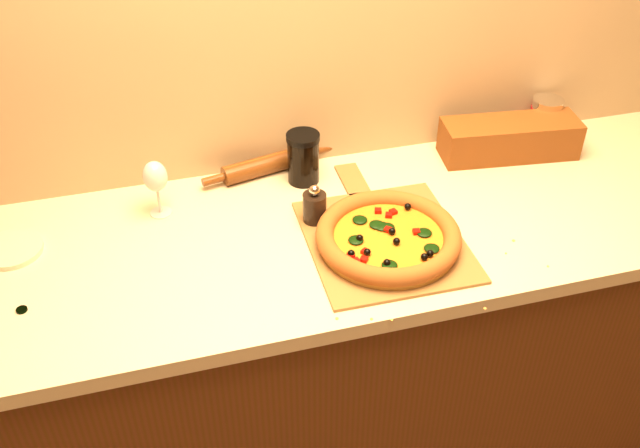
{
  "coord_description": "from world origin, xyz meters",
  "views": [
    {
      "loc": [
        -0.41,
        0.07,
        1.99
      ],
      "look_at": [
        -0.05,
        1.38,
        0.96
      ],
      "focal_mm": 40.0,
      "sensor_mm": 36.0,
      "label": 1
    }
  ],
  "objects_px": {
    "side_plate": "(12,250)",
    "coffee_canister": "(545,118)",
    "rolling_pin": "(269,164)",
    "pizza": "(388,237)",
    "pepper_grinder": "(315,208)",
    "dark_jar": "(303,158)",
    "pizza_peel": "(383,236)",
    "wine_glass": "(155,178)"
  },
  "relations": [
    {
      "from": "pizza_peel",
      "to": "dark_jar",
      "type": "bearing_deg",
      "value": 113.52
    },
    {
      "from": "side_plate",
      "to": "coffee_canister",
      "type": "bearing_deg",
      "value": 5.79
    },
    {
      "from": "wine_glass",
      "to": "pepper_grinder",
      "type": "bearing_deg",
      "value": -21.04
    },
    {
      "from": "dark_jar",
      "to": "side_plate",
      "type": "xyz_separation_m",
      "value": [
        -0.75,
        -0.11,
        -0.07
      ]
    },
    {
      "from": "pizza",
      "to": "rolling_pin",
      "type": "xyz_separation_m",
      "value": [
        -0.21,
        0.4,
        -0.0
      ]
    },
    {
      "from": "rolling_pin",
      "to": "wine_glass",
      "type": "relative_size",
      "value": 2.52
    },
    {
      "from": "rolling_pin",
      "to": "dark_jar",
      "type": "distance_m",
      "value": 0.11
    },
    {
      "from": "pizza_peel",
      "to": "coffee_canister",
      "type": "height_order",
      "value": "coffee_canister"
    },
    {
      "from": "pepper_grinder",
      "to": "pizza",
      "type": "bearing_deg",
      "value": -44.58
    },
    {
      "from": "coffee_canister",
      "to": "dark_jar",
      "type": "bearing_deg",
      "value": -177.14
    },
    {
      "from": "pizza_peel",
      "to": "side_plate",
      "type": "relative_size",
      "value": 3.89
    },
    {
      "from": "pizza",
      "to": "dark_jar",
      "type": "height_order",
      "value": "dark_jar"
    },
    {
      "from": "wine_glass",
      "to": "dark_jar",
      "type": "distance_m",
      "value": 0.4
    },
    {
      "from": "dark_jar",
      "to": "pizza_peel",
      "type": "bearing_deg",
      "value": -67.38
    },
    {
      "from": "wine_glass",
      "to": "side_plate",
      "type": "bearing_deg",
      "value": -169.74
    },
    {
      "from": "side_plate",
      "to": "rolling_pin",
      "type": "bearing_deg",
      "value": 14.97
    },
    {
      "from": "pepper_grinder",
      "to": "coffee_canister",
      "type": "height_order",
      "value": "coffee_canister"
    },
    {
      "from": "rolling_pin",
      "to": "wine_glass",
      "type": "height_order",
      "value": "wine_glass"
    },
    {
      "from": "pepper_grinder",
      "to": "coffee_canister",
      "type": "xyz_separation_m",
      "value": [
        0.77,
        0.23,
        0.02
      ]
    },
    {
      "from": "pizza_peel",
      "to": "wine_glass",
      "type": "distance_m",
      "value": 0.58
    },
    {
      "from": "pizza",
      "to": "wine_glass",
      "type": "height_order",
      "value": "wine_glass"
    },
    {
      "from": "pepper_grinder",
      "to": "pizza_peel",
      "type": "bearing_deg",
      "value": -36.13
    },
    {
      "from": "dark_jar",
      "to": "rolling_pin",
      "type": "bearing_deg",
      "value": 141.64
    },
    {
      "from": "pizza_peel",
      "to": "pepper_grinder",
      "type": "height_order",
      "value": "pepper_grinder"
    },
    {
      "from": "pizza",
      "to": "pepper_grinder",
      "type": "height_order",
      "value": "pepper_grinder"
    },
    {
      "from": "pizza",
      "to": "side_plate",
      "type": "relative_size",
      "value": 2.42
    },
    {
      "from": "coffee_canister",
      "to": "side_plate",
      "type": "height_order",
      "value": "coffee_canister"
    },
    {
      "from": "side_plate",
      "to": "pizza",
      "type": "bearing_deg",
      "value": -14.15
    },
    {
      "from": "pizza",
      "to": "wine_glass",
      "type": "relative_size",
      "value": 2.27
    },
    {
      "from": "pizza_peel",
      "to": "wine_glass",
      "type": "height_order",
      "value": "wine_glass"
    },
    {
      "from": "wine_glass",
      "to": "pizza",
      "type": "bearing_deg",
      "value": -28.94
    },
    {
      "from": "coffee_canister",
      "to": "wine_glass",
      "type": "bearing_deg",
      "value": -175.63
    },
    {
      "from": "pepper_grinder",
      "to": "dark_jar",
      "type": "height_order",
      "value": "dark_jar"
    },
    {
      "from": "pepper_grinder",
      "to": "wine_glass",
      "type": "bearing_deg",
      "value": 158.96
    },
    {
      "from": "pizza_peel",
      "to": "pizza",
      "type": "height_order",
      "value": "pizza"
    },
    {
      "from": "coffee_canister",
      "to": "pepper_grinder",
      "type": "bearing_deg",
      "value": -163.33
    },
    {
      "from": "pepper_grinder",
      "to": "rolling_pin",
      "type": "xyz_separation_m",
      "value": [
        -0.06,
        0.26,
        -0.02
      ]
    },
    {
      "from": "pizza",
      "to": "pepper_grinder",
      "type": "bearing_deg",
      "value": 135.42
    },
    {
      "from": "side_plate",
      "to": "wine_glass",
      "type": "bearing_deg",
      "value": 10.26
    },
    {
      "from": "pizza_peel",
      "to": "wine_glass",
      "type": "bearing_deg",
      "value": 155.19
    },
    {
      "from": "pepper_grinder",
      "to": "dark_jar",
      "type": "relative_size",
      "value": 0.78
    },
    {
      "from": "rolling_pin",
      "to": "wine_glass",
      "type": "bearing_deg",
      "value": -159.85
    }
  ]
}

